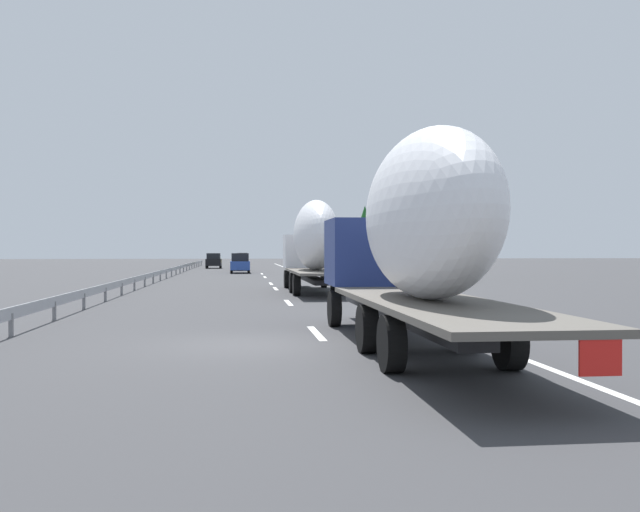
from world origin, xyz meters
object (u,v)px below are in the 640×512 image
at_px(car_silver_hatch, 240,262).
at_px(car_blue_sedan, 240,263).
at_px(truck_trailing, 414,233).
at_px(car_yellow_coupe, 242,259).
at_px(car_black_suv, 214,261).
at_px(truck_lead, 314,242).
at_px(road_sign, 322,250).

relative_size(car_silver_hatch, car_blue_sedan, 0.96).
bearing_deg(truck_trailing, car_yellow_coupe, 2.12).
bearing_deg(car_black_suv, car_yellow_coupe, -8.74).
xyz_separation_m(truck_lead, truck_trailing, (-20.95, -0.00, -0.05)).
bearing_deg(road_sign, car_silver_hatch, 20.40).
height_order(car_black_suv, car_blue_sedan, car_blue_sedan).
distance_m(car_blue_sedan, road_sign, 11.68).
distance_m(car_black_suv, road_sign, 29.71).
distance_m(truck_lead, road_sign, 22.65).
bearing_deg(car_black_suv, truck_lead, -171.96).
distance_m(truck_trailing, car_black_suv, 71.62).
xyz_separation_m(car_blue_sedan, car_yellow_coupe, (42.02, -0.34, -0.04)).
relative_size(car_yellow_coupe, road_sign, 1.40).
bearing_deg(car_silver_hatch, truck_lead, -174.65).
xyz_separation_m(car_silver_hatch, road_sign, (-18.67, -6.95, 1.30)).
xyz_separation_m(car_black_suv, car_blue_sedan, (-18.57, -3.26, 0.03)).
bearing_deg(car_black_suv, car_silver_hatch, -160.51).
bearing_deg(truck_lead, road_sign, -7.87).
bearing_deg(car_silver_hatch, car_blue_sedan, -179.97).
bearing_deg(truck_lead, car_yellow_coupe, 2.72).
height_order(car_yellow_coupe, road_sign, road_sign).
relative_size(car_silver_hatch, car_black_suv, 1.03).
relative_size(car_silver_hatch, car_yellow_coupe, 0.97).
bearing_deg(car_blue_sedan, road_sign, -143.28).
xyz_separation_m(car_silver_hatch, car_blue_sedan, (-9.37, -0.01, 0.05)).
bearing_deg(car_yellow_coupe, road_sign, -172.67).
bearing_deg(car_yellow_coupe, car_blue_sedan, 179.53).
distance_m(truck_trailing, car_silver_hatch, 62.19).
bearing_deg(car_yellow_coupe, truck_trailing, -177.88).
distance_m(car_silver_hatch, road_sign, 19.97).
relative_size(truck_lead, road_sign, 4.09).
xyz_separation_m(car_blue_sedan, road_sign, (-9.30, -6.94, 1.25)).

